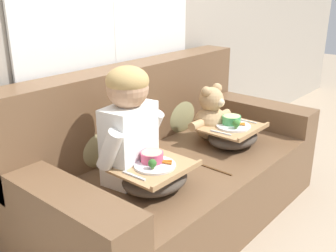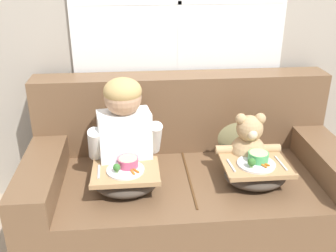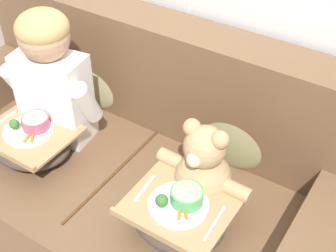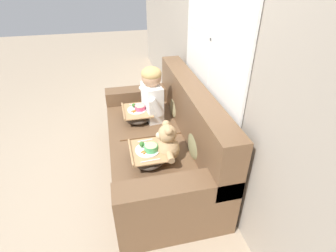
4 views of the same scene
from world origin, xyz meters
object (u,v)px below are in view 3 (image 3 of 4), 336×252
object	(u,v)px
throw_pillow_behind_teddy	(236,130)
child_figure	(50,71)
teddy_bear	(203,171)
couch	(134,172)
throw_pillow_behind_child	(96,76)
lap_tray_child	(31,141)
lap_tray_teddy	(178,216)

from	to	relation	value
throw_pillow_behind_teddy	child_figure	size ratio (longest dim) A/B	0.60
teddy_bear	couch	bearing A→B (deg)	172.23
throw_pillow_behind_child	lap_tray_child	xyz separation A→B (m)	(0.00, -0.46, -0.09)
throw_pillow_behind_child	child_figure	size ratio (longest dim) A/B	0.57
throw_pillow_behind_teddy	lap_tray_teddy	size ratio (longest dim) A/B	0.97
couch	teddy_bear	bearing A→B (deg)	-7.77
throw_pillow_behind_child	child_figure	bearing A→B (deg)	-89.97
lap_tray_teddy	throw_pillow_behind_teddy	bearing A→B (deg)	90.09
child_figure	lap_tray_child	distance (m)	0.32
couch	lap_tray_child	size ratio (longest dim) A/B	5.10
child_figure	teddy_bear	xyz separation A→B (m)	(0.77, -0.00, -0.18)
teddy_bear	lap_tray_teddy	size ratio (longest dim) A/B	1.06
throw_pillow_behind_teddy	lap_tray_teddy	bearing A→B (deg)	-89.91
throw_pillow_behind_child	lap_tray_teddy	world-z (taller)	throw_pillow_behind_child
couch	throw_pillow_behind_child	bearing A→B (deg)	148.69
teddy_bear	throw_pillow_behind_child	bearing A→B (deg)	159.57
couch	lap_tray_teddy	size ratio (longest dim) A/B	5.12
child_figure	lap_tray_child	bearing A→B (deg)	-89.90
couch	lap_tray_teddy	world-z (taller)	couch
throw_pillow_behind_teddy	lap_tray_teddy	xyz separation A→B (m)	(0.00, -0.46, -0.09)
throw_pillow_behind_teddy	lap_tray_child	bearing A→B (deg)	-149.02
lap_tray_child	lap_tray_teddy	distance (m)	0.77
couch	teddy_bear	distance (m)	0.47
couch	lap_tray_teddy	xyz separation A→B (m)	(0.38, -0.23, 0.17)
teddy_bear	lap_tray_teddy	bearing A→B (deg)	-89.71
couch	throw_pillow_behind_teddy	distance (m)	0.52
child_figure	teddy_bear	world-z (taller)	child_figure
throw_pillow_behind_child	couch	bearing A→B (deg)	-31.31
throw_pillow_behind_teddy	teddy_bear	bearing A→B (deg)	-90.04
couch	lap_tray_teddy	distance (m)	0.48
throw_pillow_behind_child	throw_pillow_behind_teddy	world-z (taller)	throw_pillow_behind_teddy
throw_pillow_behind_child	child_figure	world-z (taller)	child_figure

